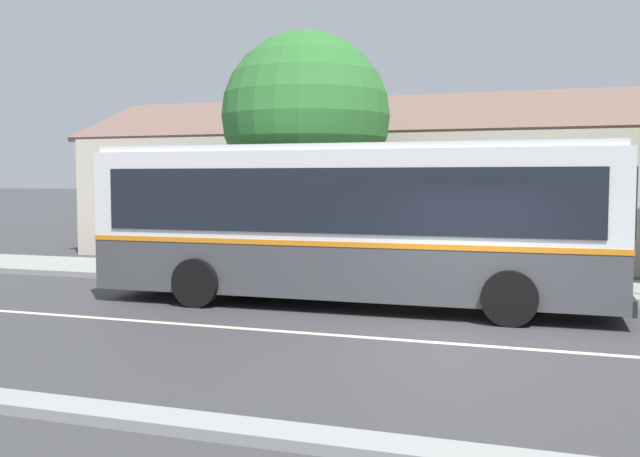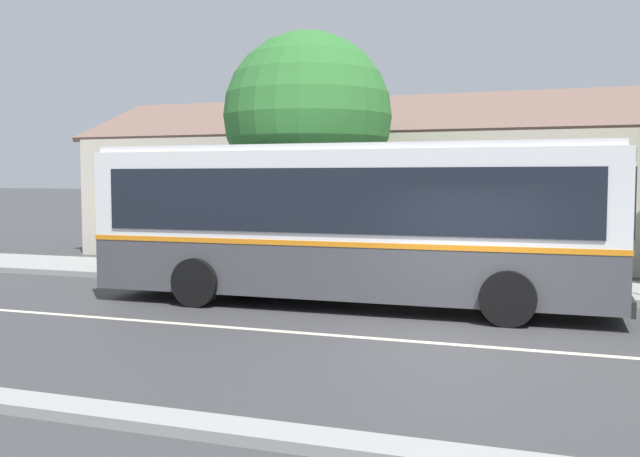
{
  "view_description": "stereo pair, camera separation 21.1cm",
  "coord_description": "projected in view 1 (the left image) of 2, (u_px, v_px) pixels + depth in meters",
  "views": [
    {
      "loc": [
        1.41,
        -11.17,
        2.6
      ],
      "look_at": [
        -3.53,
        3.6,
        1.51
      ],
      "focal_mm": 40.0,
      "sensor_mm": 36.0,
      "label": 1
    },
    {
      "loc": [
        1.61,
        -11.11,
        2.6
      ],
      "look_at": [
        -3.53,
        3.6,
        1.51
      ],
      "focal_mm": 40.0,
      "sensor_mm": 36.0,
      "label": 2
    }
  ],
  "objects": [
    {
      "name": "bench_down_street",
      "position": [
        305.0,
        260.0,
        17.86
      ],
      "size": [
        1.6,
        0.51,
        0.94
      ],
      "color": "brown",
      "rests_on": "sidewalk_far"
    },
    {
      "name": "street_tree_secondary",
      "position": [
        304.0,
        124.0,
        19.16
      ],
      "size": [
        4.51,
        4.51,
        6.54
      ],
      "color": "#4C3828",
      "rests_on": "ground"
    },
    {
      "name": "curb_near",
      "position": [
        394.0,
        449.0,
        6.7
      ],
      "size": [
        60.0,
        0.5,
        0.12
      ],
      "primitive_type": "cube",
      "color": "gray",
      "rests_on": "ground"
    },
    {
      "name": "bench_by_building",
      "position": [
        163.0,
        254.0,
        19.44
      ],
      "size": [
        1.62,
        0.51,
        0.94
      ],
      "color": "brown",
      "rests_on": "sidewalk_far"
    },
    {
      "name": "transit_bus",
      "position": [
        351.0,
        220.0,
        14.65
      ],
      "size": [
        10.65,
        2.87,
        3.28
      ],
      "color": "#47474C",
      "rests_on": "ground"
    },
    {
      "name": "lane_divider_stripe",
      "position": [
        460.0,
        344.0,
        11.2
      ],
      "size": [
        60.0,
        0.16,
        0.01
      ],
      "primitive_type": "cube",
      "color": "beige",
      "rests_on": "ground"
    },
    {
      "name": "sidewalk_far",
      "position": [
        493.0,
        286.0,
        16.87
      ],
      "size": [
        60.0,
        3.0,
        0.15
      ],
      "primitive_type": "cube",
      "color": "gray",
      "rests_on": "ground"
    },
    {
      "name": "ground_plane",
      "position": [
        460.0,
        344.0,
        11.2
      ],
      "size": [
        300.0,
        300.0,
        0.0
      ],
      "primitive_type": "plane",
      "color": "#38383A"
    },
    {
      "name": "community_building",
      "position": [
        474.0,
        194.0,
        24.14
      ],
      "size": [
        26.48,
        8.3,
        6.53
      ],
      "color": "beige",
      "rests_on": "ground"
    }
  ]
}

